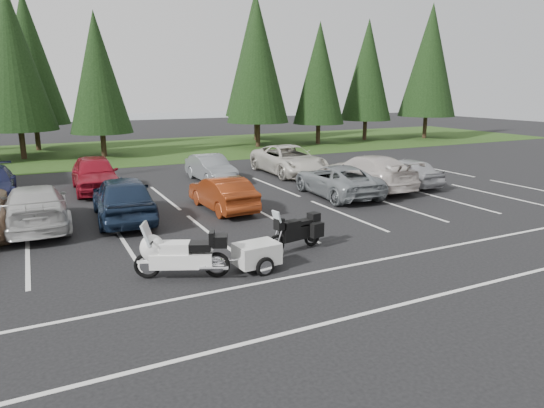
{
  "coord_description": "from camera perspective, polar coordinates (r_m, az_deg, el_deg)",
  "views": [
    {
      "loc": [
        -4.47,
        -13.59,
        4.69
      ],
      "look_at": [
        2.04,
        -0.5,
        1.16
      ],
      "focal_mm": 32.0,
      "sensor_mm": 36.0,
      "label": 1
    }
  ],
  "objects": [
    {
      "name": "car_near_5",
      "position": [
        19.04,
        -5.86,
        1.28
      ],
      "size": [
        1.58,
        4.09,
        1.33
      ],
      "primitive_type": "imported",
      "rotation": [
        0.0,
        0.0,
        3.18
      ],
      "color": "maroon",
      "rests_on": "ground"
    },
    {
      "name": "touring_motorcycle",
      "position": [
        12.34,
        -10.61,
        -5.36
      ],
      "size": [
        2.76,
        1.84,
        1.48
      ],
      "primitive_type": null,
      "rotation": [
        0.0,
        0.0,
        -0.42
      ],
      "color": "white",
      "rests_on": "ground"
    },
    {
      "name": "ground",
      "position": [
        15.06,
        -7.84,
        -4.72
      ],
      "size": [
        120.0,
        120.0,
        0.0
      ],
      "primitive_type": "plane",
      "color": "black",
      "rests_on": "ground"
    },
    {
      "name": "car_near_4",
      "position": [
        18.2,
        -17.09,
        0.71
      ],
      "size": [
        2.26,
        4.98,
        1.66
      ],
      "primitive_type": "imported",
      "rotation": [
        0.0,
        0.0,
        3.08
      ],
      "color": "#17243B",
      "rests_on": "ground"
    },
    {
      "name": "car_near_7",
      "position": [
        23.38,
        11.14,
        3.73
      ],
      "size": [
        2.33,
        5.54,
        1.6
      ],
      "primitive_type": "imported",
      "rotation": [
        0.0,
        0.0,
        3.16
      ],
      "color": "beige",
      "rests_on": "ground"
    },
    {
      "name": "car_near_6",
      "position": [
        21.61,
        7.64,
        2.78
      ],
      "size": [
        2.63,
        5.12,
        1.38
      ],
      "primitive_type": "imported",
      "rotation": [
        0.0,
        0.0,
        3.07
      ],
      "color": "gray",
      "rests_on": "ground"
    },
    {
      "name": "lake_water",
      "position": [
        69.27,
        -19.58,
        8.91
      ],
      "size": [
        70.0,
        50.0,
        0.02
      ],
      "primitive_type": "cube",
      "color": "gray",
      "rests_on": "ground"
    },
    {
      "name": "conifer_6",
      "position": [
        39.36,
        -1.72,
        16.5
      ],
      "size": [
        4.93,
        4.93,
        11.48
      ],
      "color": "#332316",
      "rests_on": "ground"
    },
    {
      "name": "conifer_5",
      "position": [
        35.49,
        -19.82,
        14.31
      ],
      "size": [
        4.14,
        4.14,
        9.63
      ],
      "color": "#332316",
      "rests_on": "ground"
    },
    {
      "name": "cargo_trailer",
      "position": [
        12.77,
        -1.8,
        -6.19
      ],
      "size": [
        1.71,
        1.06,
        0.76
      ],
      "primitive_type": null,
      "rotation": [
        0.0,
        0.0,
        0.09
      ],
      "color": "silver",
      "rests_on": "ground"
    },
    {
      "name": "stall_markings",
      "position": [
        16.88,
        -10.03,
        -2.77
      ],
      "size": [
        32.0,
        16.0,
        0.01
      ],
      "primitive_type": "cube",
      "color": "silver",
      "rests_on": "ground"
    },
    {
      "name": "car_far_3",
      "position": [
        24.98,
        -7.22,
        4.19
      ],
      "size": [
        1.58,
        4.12,
        1.34
      ],
      "primitive_type": "imported",
      "rotation": [
        0.0,
        0.0,
        0.04
      ],
      "color": "slate",
      "rests_on": "ground"
    },
    {
      "name": "adventure_motorcycle",
      "position": [
        14.2,
        2.69,
        -2.92
      ],
      "size": [
        2.3,
        1.16,
        1.34
      ],
      "primitive_type": null,
      "rotation": [
        0.0,
        0.0,
        0.19
      ],
      "color": "black",
      "rests_on": "ground"
    },
    {
      "name": "conifer_back_b",
      "position": [
        41.15,
        -26.72,
        15.08
      ],
      "size": [
        4.97,
        4.97,
        11.58
      ],
      "color": "#332316",
      "rests_on": "ground"
    },
    {
      "name": "conifer_7",
      "position": [
        41.67,
        5.6,
        15.04
      ],
      "size": [
        4.27,
        4.27,
        9.94
      ],
      "color": "#332316",
      "rests_on": "ground"
    },
    {
      "name": "car_far_2",
      "position": [
        23.82,
        -20.1,
        3.37
      ],
      "size": [
        2.05,
        4.83,
        1.63
      ],
      "primitive_type": "imported",
      "rotation": [
        0.0,
        0.0,
        -0.03
      ],
      "color": "maroon",
      "rests_on": "ground"
    },
    {
      "name": "conifer_8",
      "position": [
        45.46,
        11.16,
        15.19
      ],
      "size": [
        4.53,
        4.53,
        10.56
      ],
      "color": "#332316",
      "rests_on": "ground"
    },
    {
      "name": "grass_strip",
      "position": [
        38.15,
        -19.59,
        5.73
      ],
      "size": [
        80.0,
        16.0,
        0.01
      ],
      "primitive_type": "cube",
      "color": "#223711",
      "rests_on": "ground"
    },
    {
      "name": "conifer_4",
      "position": [
        36.54,
        -28.25,
        14.9
      ],
      "size": [
        4.8,
        4.8,
        11.17
      ],
      "color": "#332316",
      "rests_on": "ground"
    },
    {
      "name": "car_near_8",
      "position": [
        24.59,
        15.42,
        3.7
      ],
      "size": [
        1.7,
        4.06,
        1.37
      ],
      "primitive_type": "imported",
      "rotation": [
        0.0,
        0.0,
        3.16
      ],
      "color": "#A6A7AB",
      "rests_on": "ground"
    },
    {
      "name": "conifer_9",
      "position": [
        48.41,
        18.06,
        15.75
      ],
      "size": [
        5.19,
        5.19,
        12.1
      ],
      "color": "#332316",
      "rests_on": "ground"
    },
    {
      "name": "car_far_4",
      "position": [
        26.88,
        2.0,
        5.2
      ],
      "size": [
        2.72,
        5.71,
        1.57
      ],
      "primitive_type": "imported",
      "rotation": [
        0.0,
        0.0,
        -0.02
      ],
      "color": "beige",
      "rests_on": "ground"
    },
    {
      "name": "conifer_back_c",
      "position": [
        44.5,
        -1.93,
        17.17
      ],
      "size": [
        5.5,
        5.5,
        12.81
      ],
      "color": "#332316",
      "rests_on": "ground"
    },
    {
      "name": "car_near_3",
      "position": [
        18.3,
        -26.08,
        -0.31
      ],
      "size": [
        2.11,
        5.13,
        1.48
      ],
      "primitive_type": "imported",
      "rotation": [
        0.0,
        0.0,
        3.14
      ],
      "color": "beige",
      "rests_on": "ground"
    }
  ]
}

